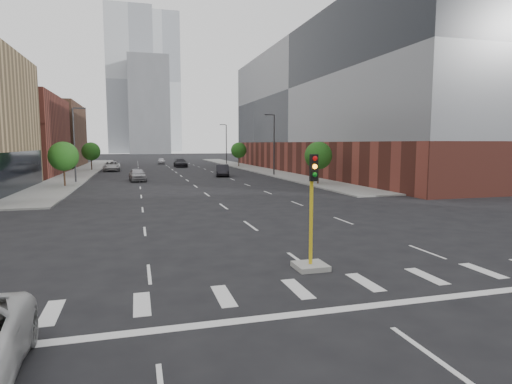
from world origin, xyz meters
name	(u,v)px	position (x,y,z in m)	size (l,w,h in m)	color
sidewalk_left_far	(85,171)	(-15.00, 74.00, 0.07)	(5.00, 92.00, 0.15)	gray
sidewalk_right_far	(251,168)	(15.00, 74.00, 0.07)	(5.00, 92.00, 0.15)	gray
building_left_far_b	(29,135)	(-27.50, 92.00, 6.50)	(20.00, 24.00, 13.00)	brown
building_right_main	(355,106)	(29.50, 60.00, 11.00)	(24.00, 70.00, 22.00)	brown
tower_left	(130,82)	(-8.00, 220.00, 35.00)	(22.00, 22.00, 70.00)	#B2B7BC
tower_right	(162,84)	(10.00, 260.00, 40.00)	(20.00, 20.00, 80.00)	#B2B7BC
tower_mid	(149,106)	(0.00, 200.00, 22.00)	(18.00, 18.00, 44.00)	slate
median_traffic_signal	(311,244)	(0.00, 8.97, 0.97)	(1.20, 1.20, 4.40)	#999993
streetlight_right_a	(274,142)	(13.41, 55.00, 5.01)	(1.60, 0.22, 9.07)	#2D2D30
streetlight_right_b	(226,142)	(13.41, 90.00, 5.01)	(1.60, 0.22, 9.07)	#2D2D30
streetlight_left	(75,142)	(-13.41, 50.00, 5.01)	(1.60, 0.22, 9.07)	#2D2D30
tree_left_near	(63,156)	(-14.00, 45.00, 3.39)	(3.20, 3.20, 4.85)	#382619
tree_left_far	(91,151)	(-14.00, 75.00, 3.39)	(3.20, 3.20, 4.85)	#382619
tree_right_near	(318,156)	(14.00, 40.00, 3.39)	(3.20, 3.20, 4.85)	#382619
tree_right_far	(239,150)	(14.00, 80.00, 3.39)	(3.20, 3.20, 4.85)	#382619
car_near_left	(137,175)	(-6.26, 50.71, 0.83)	(1.95, 4.84, 1.65)	#A4A4A8
car_mid_right	(222,170)	(5.82, 55.90, 0.86)	(1.81, 5.20, 1.71)	black
car_far_left	(112,166)	(-10.50, 72.82, 0.85)	(2.82, 6.11, 1.70)	#BCBCBC
car_deep_right	(180,163)	(2.31, 82.05, 0.85)	(2.39, 5.87, 1.70)	black
car_distant	(161,161)	(-0.72, 96.48, 0.71)	(1.67, 4.14, 1.41)	silver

